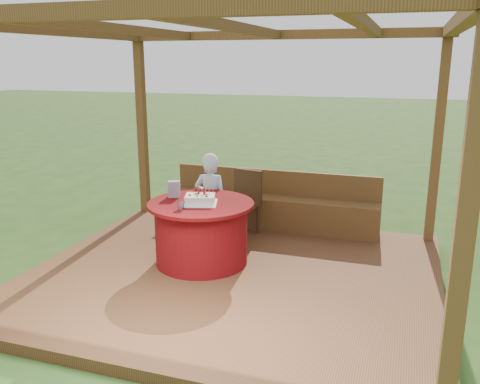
{
  "coord_description": "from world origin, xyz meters",
  "views": [
    {
      "loc": [
        1.76,
        -5.04,
        2.46
      ],
      "look_at": [
        0.0,
        0.25,
        1.0
      ],
      "focal_mm": 38.0,
      "sensor_mm": 36.0,
      "label": 1
    }
  ],
  "objects_px": {
    "chair": "(243,199)",
    "drinking_glass": "(181,206)",
    "bench": "(272,209)",
    "elderly_woman": "(211,198)",
    "gift_bag": "(174,189)",
    "table": "(201,232)",
    "birthday_cake": "(200,199)"
  },
  "relations": [
    {
      "from": "chair",
      "to": "birthday_cake",
      "type": "distance_m",
      "value": 1.23
    },
    {
      "from": "table",
      "to": "chair",
      "type": "bearing_deg",
      "value": 82.73
    },
    {
      "from": "table",
      "to": "bench",
      "type": "bearing_deg",
      "value": 73.89
    },
    {
      "from": "gift_bag",
      "to": "drinking_glass",
      "type": "bearing_deg",
      "value": -79.07
    },
    {
      "from": "bench",
      "to": "elderly_woman",
      "type": "relative_size",
      "value": 2.52
    },
    {
      "from": "gift_bag",
      "to": "drinking_glass",
      "type": "distance_m",
      "value": 0.53
    },
    {
      "from": "gift_bag",
      "to": "drinking_glass",
      "type": "relative_size",
      "value": 2.11
    },
    {
      "from": "chair",
      "to": "drinking_glass",
      "type": "bearing_deg",
      "value": -99.47
    },
    {
      "from": "chair",
      "to": "table",
      "type": "bearing_deg",
      "value": -97.27
    },
    {
      "from": "table",
      "to": "gift_bag",
      "type": "height_order",
      "value": "gift_bag"
    },
    {
      "from": "chair",
      "to": "birthday_cake",
      "type": "xyz_separation_m",
      "value": [
        -0.14,
        -1.19,
        0.3
      ]
    },
    {
      "from": "bench",
      "to": "table",
      "type": "bearing_deg",
      "value": -106.11
    },
    {
      "from": "bench",
      "to": "drinking_glass",
      "type": "xyz_separation_m",
      "value": [
        -0.55,
        -1.88,
        0.52
      ]
    },
    {
      "from": "bench",
      "to": "drinking_glass",
      "type": "relative_size",
      "value": 32.26
    },
    {
      "from": "chair",
      "to": "elderly_woman",
      "type": "bearing_deg",
      "value": -121.52
    },
    {
      "from": "elderly_woman",
      "to": "drinking_glass",
      "type": "height_order",
      "value": "elderly_woman"
    },
    {
      "from": "table",
      "to": "birthday_cake",
      "type": "distance_m",
      "value": 0.42
    },
    {
      "from": "elderly_woman",
      "to": "birthday_cake",
      "type": "xyz_separation_m",
      "value": [
        0.16,
        -0.71,
        0.19
      ]
    },
    {
      "from": "gift_bag",
      "to": "chair",
      "type": "bearing_deg",
      "value": 39.92
    },
    {
      "from": "bench",
      "to": "table",
      "type": "height_order",
      "value": "bench"
    },
    {
      "from": "chair",
      "to": "gift_bag",
      "type": "xyz_separation_m",
      "value": [
        -0.54,
        -1.03,
        0.35
      ]
    },
    {
      "from": "table",
      "to": "chair",
      "type": "xyz_separation_m",
      "value": [
        0.15,
        1.15,
        0.11
      ]
    },
    {
      "from": "chair",
      "to": "elderly_woman",
      "type": "height_order",
      "value": "elderly_woman"
    },
    {
      "from": "chair",
      "to": "bench",
      "type": "bearing_deg",
      "value": 53.34
    },
    {
      "from": "elderly_woman",
      "to": "gift_bag",
      "type": "height_order",
      "value": "elderly_woman"
    },
    {
      "from": "gift_bag",
      "to": "drinking_glass",
      "type": "height_order",
      "value": "gift_bag"
    },
    {
      "from": "table",
      "to": "drinking_glass",
      "type": "relative_size",
      "value": 13.24
    },
    {
      "from": "table",
      "to": "gift_bag",
      "type": "bearing_deg",
      "value": 163.7
    },
    {
      "from": "gift_bag",
      "to": "bench",
      "type": "bearing_deg",
      "value": 37.15
    },
    {
      "from": "chair",
      "to": "elderly_woman",
      "type": "relative_size",
      "value": 0.74
    },
    {
      "from": "elderly_woman",
      "to": "birthday_cake",
      "type": "height_order",
      "value": "elderly_woman"
    },
    {
      "from": "bench",
      "to": "drinking_glass",
      "type": "distance_m",
      "value": 2.03
    }
  ]
}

